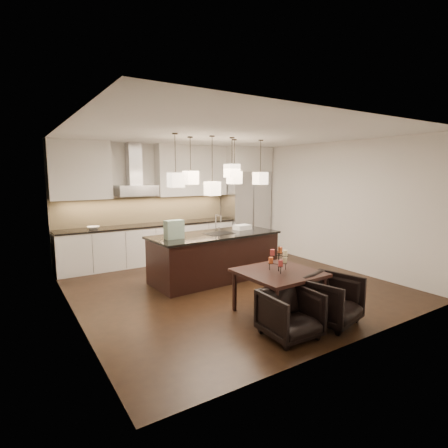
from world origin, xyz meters
TOP-DOWN VIEW (x-y plane):
  - floor at (0.00, 0.00)m, footprint 5.50×5.50m
  - ceiling at (0.00, 0.00)m, footprint 5.50×5.50m
  - wall_back at (0.00, 2.76)m, footprint 5.50×0.02m
  - wall_front at (0.00, -2.76)m, footprint 5.50×0.02m
  - wall_left at (-2.76, 0.00)m, footprint 0.02×5.50m
  - wall_right at (2.76, 0.00)m, footprint 0.02×5.50m
  - refrigerator at (2.10, 2.38)m, footprint 1.20×0.72m
  - fridge_panel at (2.10, 2.38)m, footprint 1.26×0.72m
  - lower_cabinets at (-0.62, 2.43)m, footprint 4.21×0.62m
  - countertop at (-0.62, 2.43)m, footprint 4.21×0.66m
  - backsplash at (-0.62, 2.73)m, footprint 4.21×0.02m
  - upper_cab_left at (-2.10, 2.57)m, footprint 1.25×0.35m
  - upper_cab_right at (0.55, 2.57)m, footprint 1.85×0.35m
  - hood_canopy at (-0.93, 2.48)m, footprint 0.90×0.52m
  - hood_chimney at (-0.93, 2.59)m, footprint 0.30×0.28m
  - fruit_bowl at (-1.93, 2.38)m, footprint 0.31×0.31m
  - island_body at (-0.04, 0.49)m, footprint 2.56×1.14m
  - island_top at (-0.04, 0.49)m, footprint 2.64×1.22m
  - faucet at (0.06, 0.60)m, footprint 0.11×0.25m
  - tote_bag at (-0.93, 0.44)m, footprint 0.35×0.20m
  - food_container at (0.73, 0.63)m, footprint 0.35×0.26m
  - dining_table at (-0.14, -1.53)m, footprint 1.12×1.12m
  - candelabra at (-0.14, -1.53)m, footprint 0.32×0.32m
  - candle_a at (-0.02, -1.53)m, footprint 0.07×0.07m
  - candle_b at (-0.20, -1.43)m, footprint 0.07×0.07m
  - candle_c at (-0.20, -1.64)m, footprint 0.07×0.07m
  - candle_d at (-0.04, -1.45)m, footprint 0.07×0.07m
  - candle_e at (-0.25, -1.52)m, footprint 0.07×0.07m
  - candle_f at (-0.12, -1.65)m, footprint 0.07×0.07m
  - armchair_left at (-0.52, -2.20)m, footprint 0.69×0.71m
  - armchair_right at (0.26, -2.18)m, footprint 0.88×0.90m
  - pendant_a at (-0.92, 0.35)m, footprint 0.24×0.24m
  - pendant_b at (-0.42, 0.74)m, footprint 0.24×0.24m
  - pendant_c at (0.31, 0.40)m, footprint 0.24×0.24m
  - pendant_d at (0.57, 0.69)m, footprint 0.24×0.24m
  - pendant_e at (1.11, 0.51)m, footprint 0.24×0.24m
  - pendant_f at (-0.16, 0.36)m, footprint 0.24×0.24m

SIDE VIEW (x-z plane):
  - floor at x=0.00m, z-range -0.02..0.00m
  - armchair_left at x=-0.52m, z-range 0.00..0.62m
  - dining_table at x=-0.14m, z-range 0.00..0.66m
  - armchair_right at x=0.26m, z-range 0.00..0.68m
  - lower_cabinets at x=-0.62m, z-range 0.00..0.88m
  - island_body at x=-0.04m, z-range 0.00..0.88m
  - candle_a at x=-0.02m, z-range 0.77..0.86m
  - candle_b at x=-0.20m, z-range 0.77..0.86m
  - candle_c at x=-0.20m, z-range 0.77..0.86m
  - candelabra at x=-0.14m, z-range 0.66..1.05m
  - countertop at x=-0.62m, z-range 0.88..0.92m
  - island_top at x=-0.04m, z-range 0.88..0.92m
  - fruit_bowl at x=-1.93m, z-range 0.92..0.98m
  - candle_d at x=-0.04m, z-range 0.91..1.00m
  - candle_e at x=-0.25m, z-range 0.91..1.00m
  - candle_f at x=-0.12m, z-range 0.91..1.00m
  - food_container at x=0.73m, z-range 0.92..1.02m
  - refrigerator at x=2.10m, z-range 0.00..2.15m
  - tote_bag at x=-0.93m, z-range 0.92..1.26m
  - faucet at x=0.06m, z-range 0.92..1.30m
  - backsplash at x=-0.62m, z-range 0.92..1.55m
  - wall_back at x=0.00m, z-range 0.00..2.80m
  - wall_front at x=0.00m, z-range 0.00..2.80m
  - wall_left at x=-2.76m, z-range 0.00..2.80m
  - wall_right at x=2.76m, z-range 0.00..2.80m
  - hood_canopy at x=-0.93m, z-range 1.60..1.84m
  - pendant_f at x=-0.16m, z-range 1.69..1.95m
  - pendant_a at x=-0.92m, z-range 1.86..2.12m
  - pendant_e at x=1.11m, z-range 1.87..2.13m
  - pendant_d at x=0.57m, z-range 1.89..2.15m
  - pendant_b at x=-0.42m, z-range 1.89..2.15m
  - pendant_c at x=0.31m, z-range 2.03..2.29m
  - upper_cab_left at x=-2.10m, z-range 1.55..2.80m
  - upper_cab_right at x=0.55m, z-range 1.55..2.80m
  - hood_chimney at x=-0.93m, z-range 1.84..2.80m
  - fridge_panel at x=2.10m, z-range 2.15..2.80m
  - ceiling at x=0.00m, z-range 2.80..2.82m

